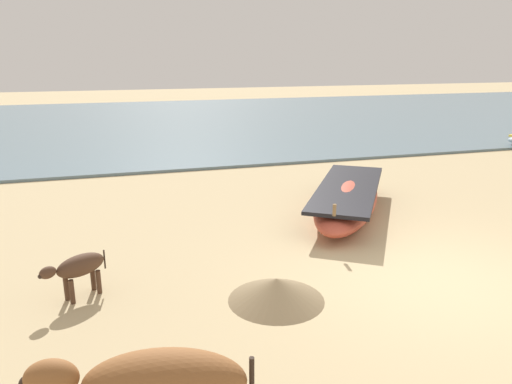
{
  "coord_description": "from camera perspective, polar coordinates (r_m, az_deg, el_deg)",
  "views": [
    {
      "loc": [
        -4.28,
        -5.4,
        3.15
      ],
      "look_at": [
        -1.79,
        3.13,
        0.6
      ],
      "focal_mm": 34.03,
      "sensor_mm": 36.0,
      "label": 1
    }
  ],
  "objects": [
    {
      "name": "calf_near_dark",
      "position": [
        6.87,
        -20.14,
        -8.35
      ],
      "size": [
        0.85,
        0.63,
        0.6
      ],
      "rotation": [
        0.0,
        0.0,
        3.7
      ],
      "color": "#4C3323",
      "rests_on": "ground"
    },
    {
      "name": "sea_water",
      "position": [
        23.66,
        -5.81,
        8.38
      ],
      "size": [
        60.0,
        20.0,
        0.08
      ],
      "primitive_type": "cube",
      "color": "slate",
      "rests_on": "ground"
    },
    {
      "name": "fishing_boat_0",
      "position": [
        10.04,
        10.7,
        -0.72
      ],
      "size": [
        3.32,
        4.21,
        0.77
      ],
      "rotation": [
        0.0,
        0.0,
        4.13
      ],
      "color": "#B74733",
      "rests_on": "ground"
    },
    {
      "name": "debris_pile_0",
      "position": [
        6.51,
        2.41,
        -11.37
      ],
      "size": [
        1.51,
        1.51,
        0.31
      ],
      "primitive_type": "cone",
      "rotation": [
        0.0,
        0.0,
        1.77
      ],
      "color": "#7A6647",
      "rests_on": "ground"
    },
    {
      "name": "ground",
      "position": [
        7.58,
        20.3,
        -9.61
      ],
      "size": [
        80.0,
        80.0,
        0.0
      ],
      "primitive_type": "plane",
      "color": "tan"
    }
  ]
}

